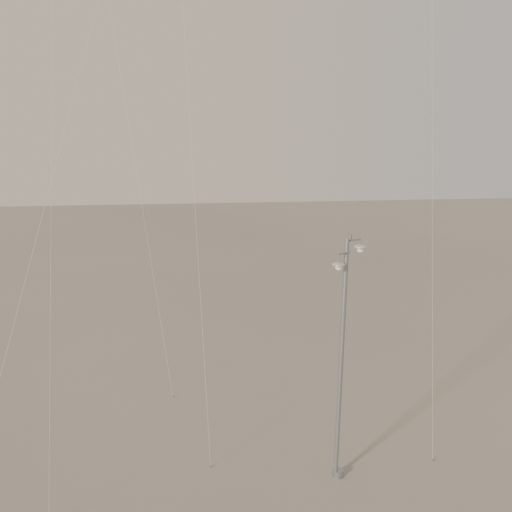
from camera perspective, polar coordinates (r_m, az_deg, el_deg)
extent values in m
cylinder|color=gray|center=(30.68, 6.57, -16.90)|extent=(0.44, 0.44, 0.30)
cylinder|color=gray|center=(28.60, 6.82, -8.43)|extent=(0.39, 0.18, 9.99)
cylinder|color=gray|center=(27.24, 7.54, 1.54)|extent=(0.14, 0.14, 0.18)
cylinder|color=gray|center=(27.42, 7.95, 1.29)|extent=(0.49, 0.26, 0.07)
cylinder|color=gray|center=(27.60, 8.35, 1.03)|extent=(0.06, 0.06, 0.30)
ellipsoid|color=beige|center=(27.63, 8.34, 0.72)|extent=(0.52, 0.52, 0.18)
cylinder|color=gray|center=(27.15, 7.07, 0.22)|extent=(0.54, 0.39, 0.07)
cylinder|color=gray|center=(26.98, 6.63, -0.28)|extent=(0.06, 0.06, 0.40)
ellipsoid|color=beige|center=(27.02, 6.62, -0.69)|extent=(0.52, 0.52, 0.18)
cylinder|color=beige|center=(24.93, -15.53, 7.86)|extent=(7.49, 7.52, 26.62)
cylinder|color=beige|center=(32.21, -5.72, 17.01)|extent=(1.26, 9.71, 35.32)
cylinder|color=gray|center=(31.25, -3.65, -16.45)|extent=(0.06, 0.06, 0.10)
cylinder|color=beige|center=(26.68, -16.08, 2.76)|extent=(0.80, 4.32, 21.67)
cylinder|color=beige|center=(34.24, 13.92, 9.24)|extent=(2.36, 10.72, 26.71)
cylinder|color=gray|center=(32.55, 13.95, -15.56)|extent=(0.06, 0.06, 0.10)
cylinder|color=beige|center=(40.35, -10.16, 10.38)|extent=(4.17, 11.28, 27.41)
cylinder|color=gray|center=(37.81, -6.67, -11.10)|extent=(0.06, 0.06, 0.10)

